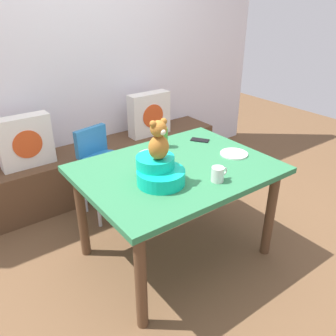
{
  "coord_description": "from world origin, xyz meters",
  "views": [
    {
      "loc": [
        -1.29,
        -1.66,
        1.79
      ],
      "look_at": [
        0.0,
        0.1,
        0.69
      ],
      "focal_mm": 37.04,
      "sensor_mm": 36.0,
      "label": 1
    }
  ],
  "objects_px": {
    "infant_seat_teal": "(159,172)",
    "dinner_plate_far": "(152,155)",
    "cell_phone": "(200,140)",
    "dining_table": "(177,179)",
    "teddy_bear": "(159,141)",
    "coffee_mug": "(218,174)",
    "ketchup_bottle": "(163,136)",
    "pillow_floral_left": "(25,142)",
    "pillow_floral_right": "(149,114)",
    "dinner_plate_near": "(234,154)",
    "highchair": "(102,161)"
  },
  "relations": [
    {
      "from": "infant_seat_teal",
      "to": "dinner_plate_far",
      "type": "bearing_deg",
      "value": 62.89
    },
    {
      "from": "cell_phone",
      "to": "dining_table",
      "type": "bearing_deg",
      "value": 177.25
    },
    {
      "from": "dining_table",
      "to": "infant_seat_teal",
      "type": "relative_size",
      "value": 3.93
    },
    {
      "from": "teddy_bear",
      "to": "coffee_mug",
      "type": "xyz_separation_m",
      "value": [
        0.3,
        -0.2,
        -0.23
      ]
    },
    {
      "from": "ketchup_bottle",
      "to": "pillow_floral_left",
      "type": "bearing_deg",
      "value": 131.77
    },
    {
      "from": "ketchup_bottle",
      "to": "dinner_plate_far",
      "type": "distance_m",
      "value": 0.2
    },
    {
      "from": "coffee_mug",
      "to": "dinner_plate_far",
      "type": "xyz_separation_m",
      "value": [
        -0.12,
        0.56,
        -0.04
      ]
    },
    {
      "from": "pillow_floral_right",
      "to": "dinner_plate_near",
      "type": "height_order",
      "value": "pillow_floral_right"
    },
    {
      "from": "pillow_floral_right",
      "to": "dinner_plate_near",
      "type": "relative_size",
      "value": 2.2
    },
    {
      "from": "pillow_floral_right",
      "to": "ketchup_bottle",
      "type": "relative_size",
      "value": 2.38
    },
    {
      "from": "dining_table",
      "to": "cell_phone",
      "type": "relative_size",
      "value": 9.0
    },
    {
      "from": "ketchup_bottle",
      "to": "cell_phone",
      "type": "height_order",
      "value": "ketchup_bottle"
    },
    {
      "from": "coffee_mug",
      "to": "dinner_plate_far",
      "type": "height_order",
      "value": "coffee_mug"
    },
    {
      "from": "ketchup_bottle",
      "to": "dinner_plate_near",
      "type": "xyz_separation_m",
      "value": [
        0.33,
        -0.42,
        -0.08
      ]
    },
    {
      "from": "pillow_floral_right",
      "to": "highchair",
      "type": "height_order",
      "value": "pillow_floral_right"
    },
    {
      "from": "pillow_floral_right",
      "to": "dinner_plate_near",
      "type": "bearing_deg",
      "value": -95.39
    },
    {
      "from": "dinner_plate_near",
      "to": "infant_seat_teal",
      "type": "bearing_deg",
      "value": -178.76
    },
    {
      "from": "teddy_bear",
      "to": "infant_seat_teal",
      "type": "bearing_deg",
      "value": 90.0
    },
    {
      "from": "pillow_floral_right",
      "to": "dining_table",
      "type": "height_order",
      "value": "pillow_floral_right"
    },
    {
      "from": "infant_seat_teal",
      "to": "highchair",
      "type": "bearing_deg",
      "value": 87.62
    },
    {
      "from": "highchair",
      "to": "coffee_mug",
      "type": "relative_size",
      "value": 6.58
    },
    {
      "from": "infant_seat_teal",
      "to": "dinner_plate_near",
      "type": "xyz_separation_m",
      "value": [
        0.68,
        0.01,
        -0.07
      ]
    },
    {
      "from": "dinner_plate_near",
      "to": "dinner_plate_far",
      "type": "xyz_separation_m",
      "value": [
        -0.5,
        0.34,
        0.0
      ]
    },
    {
      "from": "infant_seat_teal",
      "to": "cell_phone",
      "type": "relative_size",
      "value": 2.29
    },
    {
      "from": "highchair",
      "to": "cell_phone",
      "type": "bearing_deg",
      "value": -41.42
    },
    {
      "from": "highchair",
      "to": "teddy_bear",
      "type": "height_order",
      "value": "teddy_bear"
    },
    {
      "from": "pillow_floral_left",
      "to": "dinner_plate_far",
      "type": "xyz_separation_m",
      "value": [
        0.63,
        -0.97,
        0.07
      ]
    },
    {
      "from": "pillow_floral_right",
      "to": "teddy_bear",
      "type": "relative_size",
      "value": 1.76
    },
    {
      "from": "ketchup_bottle",
      "to": "dinner_plate_far",
      "type": "bearing_deg",
      "value": -152.6
    },
    {
      "from": "pillow_floral_left",
      "to": "highchair",
      "type": "xyz_separation_m",
      "value": [
        0.49,
        -0.42,
        -0.16
      ]
    },
    {
      "from": "pillow_floral_right",
      "to": "ketchup_bottle",
      "type": "height_order",
      "value": "ketchup_bottle"
    },
    {
      "from": "dining_table",
      "to": "coffee_mug",
      "type": "height_order",
      "value": "coffee_mug"
    },
    {
      "from": "infant_seat_teal",
      "to": "pillow_floral_right",
      "type": "bearing_deg",
      "value": 58.86
    },
    {
      "from": "dinner_plate_near",
      "to": "cell_phone",
      "type": "distance_m",
      "value": 0.35
    },
    {
      "from": "pillow_floral_right",
      "to": "teddy_bear",
      "type": "height_order",
      "value": "teddy_bear"
    },
    {
      "from": "pillow_floral_right",
      "to": "highchair",
      "type": "relative_size",
      "value": 0.56
    },
    {
      "from": "highchair",
      "to": "dinner_plate_far",
      "type": "bearing_deg",
      "value": -75.62
    },
    {
      "from": "dining_table",
      "to": "pillow_floral_left",
      "type": "bearing_deg",
      "value": 118.6
    },
    {
      "from": "highchair",
      "to": "coffee_mug",
      "type": "bearing_deg",
      "value": -76.57
    },
    {
      "from": "ketchup_bottle",
      "to": "highchair",
      "type": "bearing_deg",
      "value": 123.01
    },
    {
      "from": "teddy_bear",
      "to": "cell_phone",
      "type": "distance_m",
      "value": 0.8
    },
    {
      "from": "ketchup_bottle",
      "to": "cell_phone",
      "type": "bearing_deg",
      "value": -13.03
    },
    {
      "from": "infant_seat_teal",
      "to": "coffee_mug",
      "type": "relative_size",
      "value": 2.75
    },
    {
      "from": "infant_seat_teal",
      "to": "teddy_bear",
      "type": "xyz_separation_m",
      "value": [
        0.0,
        -0.0,
        0.21
      ]
    },
    {
      "from": "dinner_plate_near",
      "to": "pillow_floral_left",
      "type": "bearing_deg",
      "value": 130.65
    },
    {
      "from": "infant_seat_teal",
      "to": "ketchup_bottle",
      "type": "distance_m",
      "value": 0.56
    },
    {
      "from": "pillow_floral_right",
      "to": "dining_table",
      "type": "xyz_separation_m",
      "value": [
        -0.58,
        -1.22,
        -0.04
      ]
    },
    {
      "from": "dining_table",
      "to": "dinner_plate_far",
      "type": "distance_m",
      "value": 0.27
    },
    {
      "from": "infant_seat_teal",
      "to": "cell_phone",
      "type": "bearing_deg",
      "value": 29.24
    },
    {
      "from": "pillow_floral_left",
      "to": "cell_phone",
      "type": "xyz_separation_m",
      "value": [
        1.1,
        -0.96,
        0.06
      ]
    }
  ]
}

